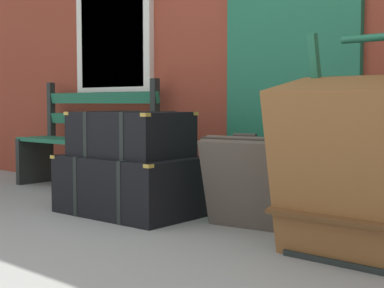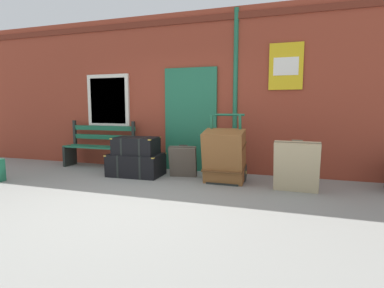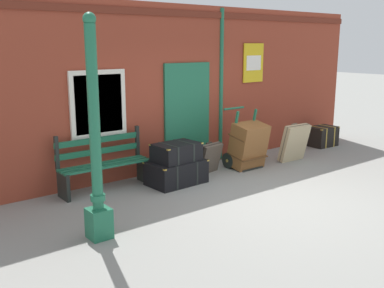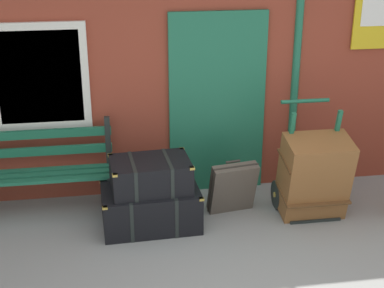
# 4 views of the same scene
# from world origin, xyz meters

# --- Properties ---
(ground_plane) EXTENTS (60.00, 60.00, 0.00)m
(ground_plane) POSITION_xyz_m (0.00, 0.00, 0.00)
(ground_plane) COLOR gray
(brick_facade) EXTENTS (10.40, 0.35, 3.20)m
(brick_facade) POSITION_xyz_m (-0.01, 2.60, 1.60)
(brick_facade) COLOR brown
(brick_facade) RESTS_ON ground
(platform_bench) EXTENTS (1.60, 0.43, 1.01)m
(platform_bench) POSITION_xyz_m (-1.84, 2.16, 0.44)
(platform_bench) COLOR #1E6647
(platform_bench) RESTS_ON ground
(steamer_trunk_base) EXTENTS (1.03, 0.69, 0.43)m
(steamer_trunk_base) POSITION_xyz_m (-0.67, 1.65, 0.21)
(steamer_trunk_base) COLOR black
(steamer_trunk_base) RESTS_ON ground
(steamer_trunk_middle) EXTENTS (0.84, 0.60, 0.33)m
(steamer_trunk_middle) POSITION_xyz_m (-0.67, 1.66, 0.58)
(steamer_trunk_middle) COLOR black
(steamer_trunk_middle) RESTS_ON steamer_trunk_base
(porters_trolley) EXTENTS (0.71, 0.62, 1.19)m
(porters_trolley) POSITION_xyz_m (1.07, 1.76, 0.27)
(porters_trolley) COLOR black
(porters_trolley) RESTS_ON ground
(large_brown_trunk) EXTENTS (0.70, 0.60, 0.95)m
(large_brown_trunk) POSITION_xyz_m (1.07, 1.59, 0.47)
(large_brown_trunk) COLOR brown
(large_brown_trunk) RESTS_ON ground
(suitcase_cream) EXTENTS (0.68, 0.36, 0.82)m
(suitcase_cream) POSITION_xyz_m (2.24, 1.38, 0.40)
(suitcase_cream) COLOR tan
(suitcase_cream) RESTS_ON ground
(suitcase_slate) EXTENTS (0.54, 0.36, 0.61)m
(suitcase_slate) POSITION_xyz_m (0.23, 1.80, 0.30)
(suitcase_slate) COLOR #51473D
(suitcase_slate) RESTS_ON ground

